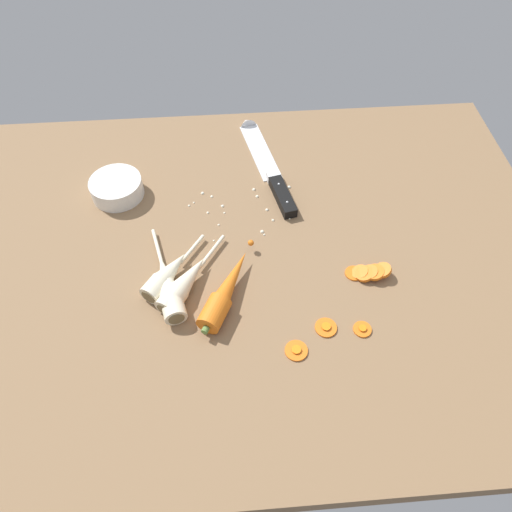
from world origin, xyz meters
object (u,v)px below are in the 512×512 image
at_px(parsnip_front, 167,275).
at_px(parsnip_mid_right, 185,283).
at_px(chefs_knife, 265,161).
at_px(carrot_slice_stack, 368,272).
at_px(whole_carrot, 226,291).
at_px(carrot_slice_stray_far, 296,350).
at_px(prep_bowl, 117,187).
at_px(parsnip_mid_left, 168,286).
at_px(carrot_slice_stray_mid, 362,329).
at_px(carrot_slice_stray_near, 326,327).

distance_m(parsnip_front, parsnip_mid_right, 0.04).
bearing_deg(chefs_knife, carrot_slice_stack, -63.66).
relative_size(whole_carrot, carrot_slice_stack, 2.34).
xyz_separation_m(carrot_slice_stray_far, prep_bowl, (-0.33, 0.40, 0.02)).
bearing_deg(prep_bowl, parsnip_mid_left, -65.87).
relative_size(carrot_slice_stack, prep_bowl, 0.76).
distance_m(whole_carrot, carrot_slice_stray_far, 0.16).
xyz_separation_m(parsnip_front, carrot_slice_stray_far, (0.22, -0.16, -0.02)).
height_order(whole_carrot, parsnip_front, whole_carrot).
bearing_deg(carrot_slice_stray_mid, carrot_slice_stack, 73.76).
xyz_separation_m(whole_carrot, parsnip_mid_right, (-0.07, 0.02, -0.00)).
relative_size(parsnip_front, carrot_slice_stack, 1.86).
relative_size(carrot_slice_stack, carrot_slice_stray_far, 2.16).
relative_size(parsnip_mid_right, carrot_slice_stray_mid, 5.62).
distance_m(parsnip_mid_left, parsnip_mid_right, 0.03).
relative_size(carrot_slice_stray_far, prep_bowl, 0.35).
bearing_deg(parsnip_mid_right, prep_bowl, 119.80).
bearing_deg(parsnip_mid_left, carrot_slice_stray_far, -31.92).
xyz_separation_m(chefs_knife, carrot_slice_stray_near, (0.07, -0.43, -0.00)).
xyz_separation_m(whole_carrot, prep_bowl, (-0.22, 0.28, 0.00)).
xyz_separation_m(chefs_knife, whole_carrot, (-0.10, -0.36, 0.01)).
xyz_separation_m(parsnip_mid_right, carrot_slice_stack, (0.34, 0.01, -0.01)).
bearing_deg(carrot_slice_stray_mid, carrot_slice_stray_near, 172.59).
xyz_separation_m(parsnip_mid_right, carrot_slice_stray_far, (0.19, -0.14, -0.02)).
relative_size(carrot_slice_stray_mid, carrot_slice_stray_far, 0.82).
xyz_separation_m(whole_carrot, carrot_slice_stray_near, (0.17, -0.08, -0.02)).
distance_m(carrot_slice_stack, carrot_slice_stray_near, 0.14).
height_order(parsnip_mid_left, carrot_slice_stray_mid, parsnip_mid_left).
xyz_separation_m(parsnip_mid_left, carrot_slice_stray_far, (0.22, -0.14, -0.02)).
xyz_separation_m(parsnip_mid_right, prep_bowl, (-0.15, 0.26, 0.00)).
bearing_deg(carrot_slice_stray_mid, parsnip_front, 159.12).
xyz_separation_m(parsnip_front, carrot_slice_stray_near, (0.28, -0.12, -0.02)).
height_order(chefs_knife, whole_carrot, whole_carrot).
height_order(chefs_knife, carrot_slice_stray_near, chefs_knife).
distance_m(carrot_slice_stray_near, prep_bowl, 0.53).
bearing_deg(parsnip_front, carrot_slice_stray_far, -36.23).
bearing_deg(carrot_slice_stack, parsnip_front, 177.63).
height_order(whole_carrot, carrot_slice_stray_near, whole_carrot).
bearing_deg(prep_bowl, parsnip_mid_right, -60.20).
relative_size(carrot_slice_stack, carrot_slice_stray_near, 2.19).
bearing_deg(whole_carrot, carrot_slice_stack, 6.20).
distance_m(parsnip_front, prep_bowl, 0.26).
xyz_separation_m(parsnip_mid_left, prep_bowl, (-0.12, 0.26, 0.00)).
bearing_deg(parsnip_mid_right, chefs_knife, 62.08).
bearing_deg(prep_bowl, chefs_knife, 13.11).
xyz_separation_m(chefs_knife, carrot_slice_stack, (0.16, -0.33, 0.00)).
height_order(chefs_knife, parsnip_front, parsnip_front).
height_order(parsnip_front, carrot_slice_stray_near, parsnip_front).
bearing_deg(prep_bowl, whole_carrot, -51.80).
height_order(whole_carrot, parsnip_mid_left, whole_carrot).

